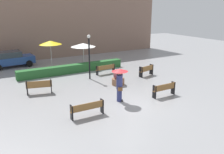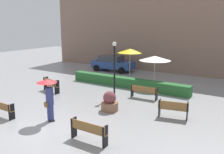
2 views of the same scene
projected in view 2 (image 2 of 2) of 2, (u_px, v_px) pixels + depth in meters
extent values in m
plane|color=gray|center=(46.00, 126.00, 11.79)|extent=(60.00, 60.00, 0.00)
cube|color=olive|center=(173.00, 109.00, 12.72)|extent=(1.54, 0.60, 0.04)
cube|color=olive|center=(173.00, 106.00, 12.53)|extent=(1.49, 0.37, 0.42)
cube|color=black|center=(160.00, 108.00, 12.94)|extent=(0.14, 0.37, 0.90)
cube|color=black|center=(187.00, 111.00, 12.47)|extent=(0.14, 0.37, 0.90)
cube|color=olive|center=(52.00, 85.00, 17.65)|extent=(1.71, 0.68, 0.04)
cube|color=olive|center=(49.00, 82.00, 17.50)|extent=(1.65, 0.47, 0.44)
cube|color=black|center=(46.00, 83.00, 18.21)|extent=(0.15, 0.37, 0.94)
cube|color=black|center=(57.00, 87.00, 17.07)|extent=(0.15, 0.37, 0.94)
cube|color=olive|center=(89.00, 131.00, 10.14)|extent=(1.74, 0.22, 0.04)
cube|color=olive|center=(87.00, 127.00, 9.99)|extent=(1.74, 0.04, 0.39)
cube|color=black|center=(74.00, 127.00, 10.57)|extent=(0.06, 0.32, 0.88)
cube|color=black|center=(105.00, 137.00, 9.70)|extent=(0.06, 0.32, 0.88)
cube|color=olive|center=(2.00, 108.00, 12.96)|extent=(1.90, 0.25, 0.04)
cube|color=black|center=(12.00, 112.00, 12.47)|extent=(0.06, 0.33, 0.82)
cube|color=olive|center=(144.00, 92.00, 16.06)|extent=(1.83, 0.34, 0.04)
cube|color=olive|center=(143.00, 89.00, 15.90)|extent=(1.82, 0.14, 0.35)
cube|color=black|center=(132.00, 90.00, 16.46)|extent=(0.08, 0.34, 0.81)
cube|color=black|center=(157.00, 94.00, 15.63)|extent=(0.08, 0.34, 0.81)
cylinder|color=navy|center=(50.00, 113.00, 12.34)|extent=(0.32, 0.32, 0.83)
cube|color=black|center=(51.00, 120.00, 12.37)|extent=(0.40, 0.37, 0.08)
cylinder|color=navy|center=(50.00, 96.00, 12.16)|extent=(0.38, 0.38, 0.90)
sphere|color=tan|center=(49.00, 85.00, 12.05)|extent=(0.21, 0.21, 0.21)
cube|color=brown|center=(46.00, 105.00, 12.12)|extent=(0.30, 0.21, 0.22)
cylinder|color=black|center=(47.00, 90.00, 12.04)|extent=(0.02, 0.02, 0.90)
cone|color=maroon|center=(47.00, 81.00, 11.95)|extent=(0.99, 0.99, 0.16)
cylinder|color=brown|center=(110.00, 106.00, 13.83)|extent=(0.96, 0.96, 0.48)
sphere|color=brown|center=(110.00, 98.00, 13.72)|extent=(0.72, 0.72, 0.72)
cylinder|color=black|center=(114.00, 72.00, 16.19)|extent=(0.12, 0.12, 3.36)
sphere|color=white|center=(114.00, 44.00, 15.81)|extent=(0.28, 0.28, 0.28)
cylinder|color=silver|center=(130.00, 65.00, 21.36)|extent=(0.06, 0.06, 2.48)
cone|color=yellow|center=(130.00, 51.00, 21.10)|extent=(2.12, 2.12, 0.35)
cylinder|color=silver|center=(154.00, 73.00, 18.88)|extent=(0.06, 0.06, 2.20)
cone|color=white|center=(155.00, 58.00, 18.65)|extent=(2.37, 2.37, 0.35)
cube|color=#28602D|center=(127.00, 83.00, 18.81)|extent=(9.70, 0.70, 0.74)
cube|color=#846656|center=(170.00, 26.00, 23.93)|extent=(28.00, 1.20, 8.94)
cube|color=#28478C|center=(113.00, 64.00, 25.21)|extent=(4.33, 2.09, 0.70)
cube|color=#333842|center=(111.00, 58.00, 25.17)|extent=(2.32, 1.78, 0.55)
cylinder|color=black|center=(129.00, 68.00, 25.37)|extent=(0.66, 0.27, 0.64)
cylinder|color=black|center=(122.00, 71.00, 23.87)|extent=(0.66, 0.27, 0.64)
cylinder|color=black|center=(105.00, 65.00, 26.70)|extent=(0.66, 0.27, 0.64)
cylinder|color=black|center=(96.00, 68.00, 25.20)|extent=(0.66, 0.27, 0.64)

